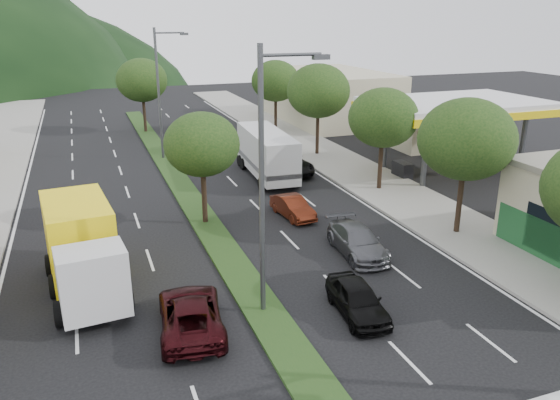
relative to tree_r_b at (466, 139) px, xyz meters
name	(u,v)px	position (x,y,z in m)	size (l,w,h in m)	color
sidewalk_right	(351,169)	(0.50, 13.00, -4.96)	(5.00, 90.00, 0.15)	gray
median	(174,175)	(-12.00, 16.00, -4.98)	(1.60, 56.00, 0.12)	#1C3B15
gas_canopy	(456,108)	(7.00, 10.00, -0.39)	(12.20, 8.20, 5.25)	silver
bldg_right_far	(329,96)	(7.50, 32.00, -2.44)	(10.00, 16.00, 5.20)	#B7B092
tree_r_b	(466,139)	(0.00, 0.00, 0.00)	(4.80, 4.80, 6.94)	black
tree_r_c	(383,118)	(0.00, 8.00, -0.29)	(4.40, 4.40, 6.48)	black
tree_r_d	(318,91)	(0.00, 18.00, 0.14)	(5.00, 5.00, 7.17)	black
tree_r_e	(276,81)	(0.00, 28.00, -0.14)	(4.60, 4.60, 6.71)	black
tree_med_near	(202,145)	(-12.00, 6.00, -0.61)	(4.00, 4.00, 6.02)	black
tree_med_far	(142,80)	(-12.00, 32.00, -0.03)	(4.80, 4.80, 6.94)	black
streetlight_near	(267,172)	(-11.79, -4.00, 0.55)	(2.60, 0.25, 10.00)	#47494C
streetlight_mid	(161,88)	(-11.79, 21.00, 0.55)	(2.60, 0.25, 10.00)	#47494C
suv_maroon	(191,314)	(-14.86, -4.34, -4.37)	(2.20, 4.77, 1.33)	black
car_queue_a	(357,299)	(-8.71, -5.45, -4.39)	(1.53, 3.80, 1.30)	black
car_queue_b	(357,241)	(-6.08, -0.45, -4.38)	(1.85, 4.55, 1.32)	#4D4E52
car_queue_c	(293,207)	(-7.12, 5.29, -4.44)	(1.25, 3.59, 1.18)	#561D0E
car_queue_d	(288,163)	(-4.13, 13.92, -4.29)	(2.46, 5.34, 1.49)	black
box_truck	(82,251)	(-18.35, 0.41, -3.36)	(3.37, 7.41, 3.55)	silver
motorhome	(267,153)	(-5.87, 13.48, -3.32)	(3.09, 8.52, 3.22)	silver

